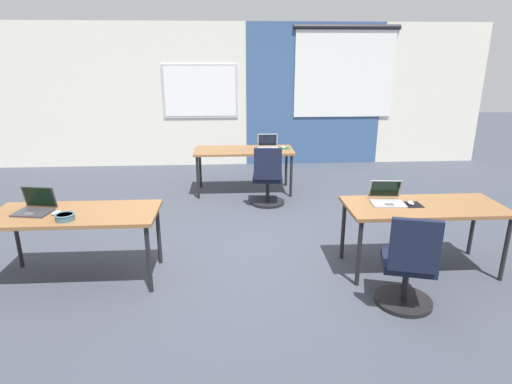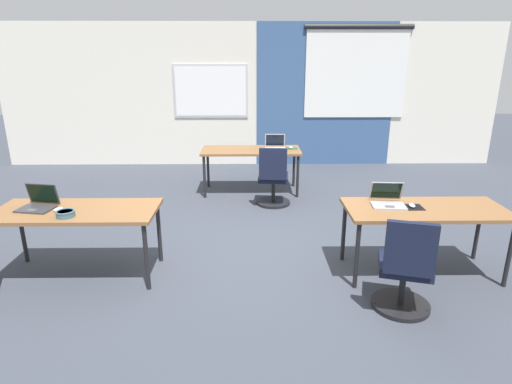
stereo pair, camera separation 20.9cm
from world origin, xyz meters
name	(u,v)px [view 2 (the right image)]	position (x,y,z in m)	size (l,w,h in m)	color
ground_plane	(252,248)	(0.00, 0.00, 0.00)	(24.00, 24.00, 0.00)	#383D47
back_wall_assembly	(253,95)	(0.05, 4.20, 1.41)	(10.00, 0.27, 2.80)	silver
desk_near_left	(76,215)	(-1.75, -0.60, 0.66)	(1.60, 0.70, 0.72)	brown
desk_near_right	(425,213)	(1.75, -0.60, 0.66)	(1.60, 0.70, 0.72)	brown
desk_far_center	(251,153)	(0.00, 2.20, 0.66)	(1.60, 0.70, 0.72)	brown
laptop_near_left_end	(38,204)	(-2.13, -0.56, 0.77)	(0.37, 0.33, 0.23)	#333338
mouse_near_left_end	(58,209)	(-1.90, -0.64, 0.74)	(0.10, 0.11, 0.03)	silver
laptop_far_right	(275,146)	(0.39, 2.25, 0.77)	(0.34, 0.31, 0.23)	silver
mousepad_far_right	(291,149)	(0.65, 2.25, 0.72)	(0.22, 0.19, 0.00)	#23512D
mouse_far_right	(291,147)	(0.65, 2.25, 0.74)	(0.08, 0.11, 0.03)	silver
chair_far_right	(273,181)	(0.33, 1.52, 0.38)	(0.52, 0.56, 0.92)	black
laptop_near_right_inner	(388,200)	(1.39, -0.50, 0.77)	(0.36, 0.35, 0.22)	#9E9EA3
mousepad_near_right_inner	(412,207)	(1.61, -0.59, 0.72)	(0.22, 0.19, 0.00)	black
mouse_near_right_inner	(412,205)	(1.61, -0.59, 0.74)	(0.06, 0.10, 0.03)	silver
chair_near_right_inner	(405,273)	(1.33, -1.31, 0.38)	(0.54, 0.59, 0.92)	black
snack_bowl	(65,213)	(-1.76, -0.80, 0.76)	(0.18, 0.18, 0.06)	#3D6070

